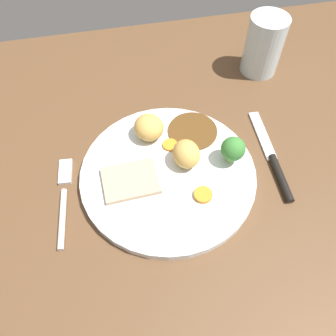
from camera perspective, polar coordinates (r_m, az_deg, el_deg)
name	(u,v)px	position (r cm, az deg, el deg)	size (l,w,h in cm)	color
dining_table	(177,185)	(54.68, 1.56, -2.82)	(120.00, 84.00, 3.60)	brown
dinner_plate	(168,174)	(52.76, 0.00, -1.04)	(27.13, 27.13, 1.40)	white
gravy_pool	(193,131)	(57.13, 4.17, 6.26)	(8.26, 8.26, 0.30)	#563819
meat_slice_main	(131,182)	(51.03, -6.30, -2.28)	(8.21, 6.29, 0.80)	tan
roast_potato_left	(149,127)	(55.18, -3.24, 6.84)	(4.76, 5.00, 3.90)	tan
roast_potato_right	(186,154)	(51.66, 3.10, 2.38)	(4.79, 4.14, 4.09)	tan
carrot_coin_front	(203,195)	(49.90, 5.93, -4.51)	(2.73, 2.73, 0.65)	orange
carrot_coin_back	(170,145)	(54.99, 0.38, 3.91)	(2.41, 2.41, 0.44)	orange
broccoli_floret	(233,149)	(52.20, 10.88, 3.12)	(3.76, 3.76, 4.72)	#8CB766
fork	(64,198)	(53.25, -17.15, -4.85)	(2.77, 15.32, 0.90)	silver
knife	(274,161)	(57.07, 17.35, 1.11)	(2.38, 18.55, 1.20)	black
water_glass	(264,45)	(69.61, 15.79, 19.25)	(7.06, 7.06, 11.11)	silver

